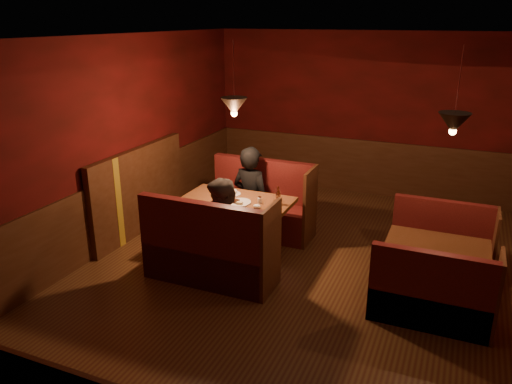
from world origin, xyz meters
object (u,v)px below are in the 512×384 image
at_px(second_bench_far, 440,248).
at_px(second_bench_near, 431,301).
at_px(diner_a, 251,180).
at_px(second_table, 436,257).
at_px(main_table, 237,213).
at_px(main_bench_near, 209,256).
at_px(main_bench_far, 261,210).
at_px(diner_b, 224,215).

bearing_deg(second_bench_far, second_bench_near, -90.00).
distance_m(second_bench_near, diner_a, 3.10).
bearing_deg(second_table, second_bench_near, -87.80).
relative_size(second_bench_far, second_bench_near, 1.00).
bearing_deg(diner_a, main_table, 109.68).
bearing_deg(main_bench_near, second_bench_near, 2.59).
distance_m(main_table, second_table, 2.58).
bearing_deg(main_bench_near, second_table, 17.36).
bearing_deg(diner_a, main_bench_near, 106.32).
xyz_separation_m(second_table, second_bench_far, (0.03, 0.68, -0.19)).
distance_m(main_bench_far, second_bench_near, 3.02).
distance_m(diner_a, diner_b, 1.29).
bearing_deg(main_table, second_bench_near, -15.54).
xyz_separation_m(main_bench_far, second_bench_near, (2.58, -1.56, -0.07)).
distance_m(main_bench_near, second_bench_far, 2.98).
distance_m(second_bench_far, diner_b, 2.83).
distance_m(second_bench_far, diner_a, 2.75).
distance_m(main_bench_far, second_table, 2.71).
bearing_deg(main_bench_far, second_bench_far, -4.35).
distance_m(main_table, second_bench_near, 2.72).
xyz_separation_m(second_table, diner_a, (-2.66, 0.74, 0.38)).
relative_size(main_bench_far, second_bench_far, 1.29).
height_order(second_bench_far, second_bench_near, same).
distance_m(main_bench_near, diner_a, 1.62).
bearing_deg(second_bench_far, main_table, -166.14).
height_order(second_table, second_bench_far, second_bench_far).
xyz_separation_m(main_bench_near, diner_a, (-0.11, 1.54, 0.50)).
relative_size(main_table, diner_b, 0.92).
bearing_deg(second_bench_near, main_table, 164.46).
height_order(main_bench_near, second_bench_near, main_bench_near).
xyz_separation_m(main_bench_far, diner_b, (0.08, -1.41, 0.45)).
height_order(main_table, second_bench_far, main_table).
relative_size(main_table, second_table, 1.29).
relative_size(main_bench_far, diner_b, 1.01).
xyz_separation_m(main_table, diner_b, (0.10, -0.57, 0.19)).
height_order(main_bench_far, second_bench_near, main_bench_far).
height_order(main_bench_near, diner_b, diner_b).
bearing_deg(second_bench_near, diner_b, 176.55).
relative_size(main_table, diner_a, 0.86).
bearing_deg(second_bench_near, main_bench_near, -177.41).
bearing_deg(main_table, main_bench_far, 88.80).
height_order(main_table, diner_a, diner_a).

